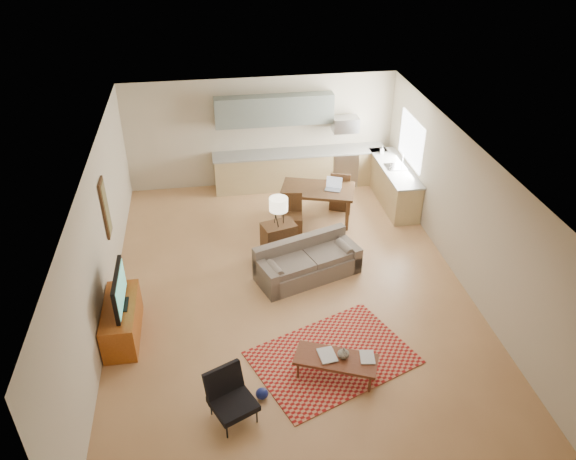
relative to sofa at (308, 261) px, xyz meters
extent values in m
plane|color=#AE7B4C|center=(-0.40, -0.40, -0.36)|extent=(9.00, 9.00, 0.00)
plane|color=white|center=(-0.40, -0.40, 2.34)|extent=(9.00, 9.00, 0.00)
plane|color=#C0B398|center=(-0.40, 4.10, 0.99)|extent=(6.50, 0.00, 6.50)
plane|color=#C0B398|center=(-0.40, -4.90, 0.99)|extent=(6.50, 0.00, 6.50)
plane|color=#C0B398|center=(-3.65, -0.40, 0.99)|extent=(0.00, 9.00, 9.00)
plane|color=#C0B398|center=(2.85, -0.40, 0.99)|extent=(0.00, 9.00, 9.00)
cube|color=#A5A8AD|center=(1.60, 3.78, 0.09)|extent=(0.62, 0.62, 0.90)
cube|color=#A5A8AD|center=(1.60, 3.80, 1.19)|extent=(0.62, 0.40, 0.35)
cube|color=slate|center=(-0.10, 3.93, 1.59)|extent=(2.80, 0.34, 0.70)
cube|color=white|center=(2.83, 2.60, 1.19)|extent=(0.02, 1.40, 1.05)
cube|color=maroon|center=(-0.01, -2.23, -0.35)|extent=(2.89, 2.47, 0.02)
imported|color=maroon|center=(-0.30, -2.57, 0.03)|extent=(0.32, 0.39, 0.03)
imported|color=navy|center=(0.31, -2.66, 0.03)|extent=(0.31, 0.36, 0.02)
imported|color=black|center=(0.06, -2.61, 0.11)|extent=(0.22, 0.22, 0.19)
imported|color=beige|center=(2.43, 3.36, 0.66)|extent=(0.11, 0.11, 0.19)
camera|label=1|loc=(-1.72, -8.61, 6.17)|focal=35.00mm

